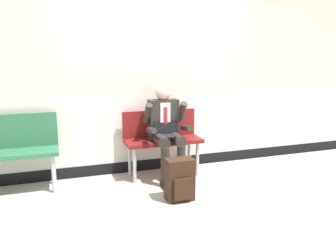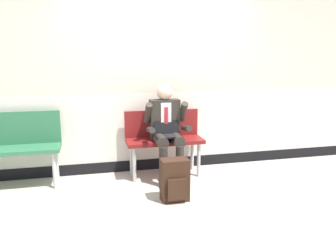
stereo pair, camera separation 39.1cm
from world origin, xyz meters
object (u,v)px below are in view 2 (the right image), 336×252
(person_seated, at_px, (167,129))
(backpack, at_px, (175,180))
(bench_empty, at_px, (9,143))
(bench_with_person, at_px, (164,136))

(person_seated, bearing_deg, backpack, -95.84)
(person_seated, distance_m, backpack, 0.84)
(bench_empty, bearing_deg, bench_with_person, -0.19)
(bench_with_person, height_order, bench_empty, bench_empty)
(person_seated, bearing_deg, bench_empty, 174.23)
(bench_empty, bearing_deg, backpack, -25.34)
(bench_empty, distance_m, person_seated, 2.01)
(bench_empty, xyz_separation_m, person_seated, (2.00, -0.20, 0.12))
(backpack, bearing_deg, person_seated, 84.16)
(bench_with_person, bearing_deg, person_seated, -90.00)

